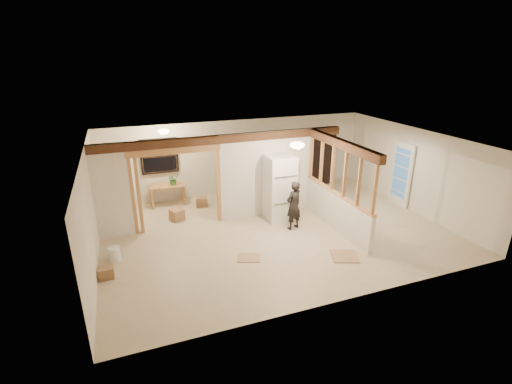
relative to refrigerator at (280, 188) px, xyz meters
name	(u,v)px	position (x,y,z in m)	size (l,w,h in m)	color
floor	(276,231)	(-0.43, -0.76, -0.95)	(9.00, 6.50, 0.01)	beige
ceiling	(277,141)	(-0.43, -0.76, 1.56)	(9.00, 6.50, 0.01)	white
wall_back	(238,157)	(-0.43, 2.49, 0.31)	(9.00, 0.01, 2.50)	silver
wall_front	(347,245)	(-0.43, -4.01, 0.31)	(9.00, 0.01, 2.50)	silver
wall_left	(90,212)	(-4.93, -0.76, 0.31)	(0.01, 6.50, 2.50)	silver
wall_right	(414,170)	(4.07, -0.76, 0.31)	(0.01, 6.50, 2.50)	silver
partition_left_stub	(111,192)	(-4.48, 0.44, 0.31)	(0.90, 0.12, 2.50)	silver
partition_center	(266,174)	(-0.23, 0.44, 0.31)	(2.80, 0.12, 2.50)	silver
doorway_frame	(177,189)	(-2.83, 0.44, 0.16)	(2.46, 0.14, 2.20)	tan
header_beam_back	(226,139)	(-1.43, 0.44, 1.44)	(7.00, 0.18, 0.22)	#52301C
header_beam_right	(341,144)	(1.17, -1.16, 1.44)	(0.18, 3.30, 0.22)	#52301C
pony_wall	(336,211)	(1.17, -1.16, -0.44)	(0.12, 3.20, 1.00)	silver
stud_partition	(339,171)	(1.17, -1.16, 0.72)	(0.14, 3.20, 1.32)	tan
window_back	(159,156)	(-3.03, 2.41, 0.61)	(1.12, 0.10, 1.10)	black
french_door	(401,174)	(3.99, -0.36, 0.06)	(0.12, 0.86, 2.00)	white
ceiling_dome_main	(297,145)	(-0.13, -1.26, 1.54)	(0.36, 0.36, 0.16)	#FFEABF
ceiling_dome_util	(164,131)	(-2.93, 1.54, 1.54)	(0.32, 0.32, 0.14)	#FFEABF
hanging_bulb	(187,146)	(-2.43, 0.84, 1.24)	(0.07, 0.07, 0.07)	#FFD88C
refrigerator	(280,188)	(0.00, 0.00, 0.00)	(0.78, 0.76, 1.89)	white
woman	(294,205)	(0.08, -0.78, -0.26)	(0.50, 0.33, 1.37)	black
work_table	(168,195)	(-2.91, 2.14, -0.61)	(1.06, 0.53, 0.67)	tan
potted_plant	(173,179)	(-2.70, 2.08, -0.09)	(0.32, 0.28, 0.36)	#305A24
shop_vac	(112,204)	(-4.58, 1.99, -0.61)	(0.51, 0.51, 0.67)	#AB1C10
bookshelf	(321,159)	(2.65, 2.26, 0.00)	(0.94, 0.31, 1.88)	black
bucket	(114,254)	(-4.56, -0.87, -0.77)	(0.27, 0.27, 0.34)	silver
box_util_a	(202,202)	(-1.94, 1.64, -0.79)	(0.35, 0.30, 0.30)	#976B49
box_util_b	(177,214)	(-2.83, 0.91, -0.78)	(0.34, 0.34, 0.32)	#976B49
box_front	(106,273)	(-4.74, -1.55, -0.82)	(0.31, 0.26, 0.26)	#976B49
floor_panel_near	(344,256)	(0.57, -2.59, -0.93)	(0.60, 0.60, 0.02)	tan
floor_panel_far	(249,258)	(-1.59, -1.86, -0.94)	(0.54, 0.43, 0.02)	tan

